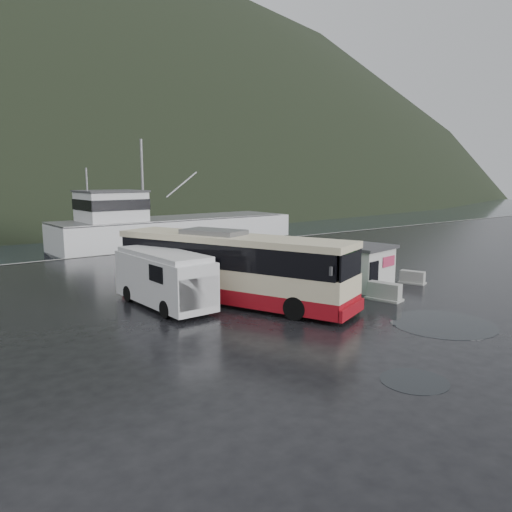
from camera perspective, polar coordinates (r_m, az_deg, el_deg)
ground at (r=23.93m, az=4.69°, el=-5.46°), size 160.00×160.00×0.00m
quay_edge at (r=40.74m, az=-14.45°, el=0.34°), size 160.00×0.60×1.50m
coach_bus at (r=24.26m, az=-2.84°, el=-5.24°), size 7.36×12.59×3.48m
white_van at (r=23.84m, az=-10.40°, el=-5.64°), size 2.32×6.31×2.61m
waste_bin_left at (r=24.93m, az=9.79°, el=-4.97°), size 1.28×1.28×1.38m
waste_bin_right at (r=22.78m, az=9.72°, el=-6.31°), size 1.07×1.07×1.41m
dome_tent at (r=24.20m, az=9.44°, el=-5.39°), size 2.27×2.80×0.97m
ticket_kiosk at (r=27.65m, az=12.37°, el=-3.66°), size 3.32×2.71×2.35m
jersey_barrier_a at (r=25.37m, az=14.41°, el=-4.88°), size 1.24×1.88×0.87m
jersey_barrier_b at (r=29.64m, az=17.41°, el=-3.01°), size 1.14×1.59×0.72m
fishing_trawler at (r=49.70m, az=-9.39°, el=2.04°), size 27.23×6.54×10.84m
puddles at (r=22.31m, az=15.57°, el=-6.84°), size 9.03×16.15×0.01m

